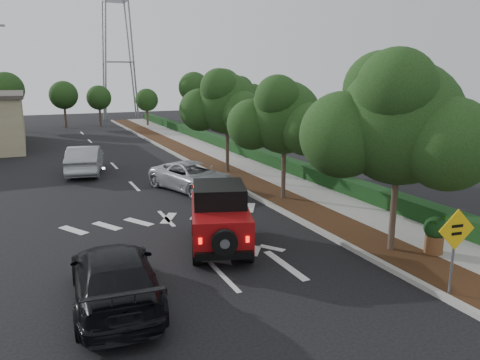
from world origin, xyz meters
TOP-DOWN VIEW (x-y plane):
  - ground at (0.00, 0.00)m, footprint 120.00×120.00m
  - curb at (4.60, 12.00)m, footprint 0.20×70.00m
  - planting_strip at (5.60, 12.00)m, footprint 1.80×70.00m
  - sidewalk at (7.50, 12.00)m, footprint 2.00×70.00m
  - hedge at (8.90, 12.00)m, footprint 0.80×70.00m
  - transmission_tower at (6.00, 48.00)m, footprint 7.00×4.00m
  - street_tree_near at (5.60, -0.50)m, footprint 3.80×3.80m
  - street_tree_mid at (5.60, 6.50)m, footprint 3.20×3.20m
  - street_tree_far at (5.60, 13.00)m, footprint 3.40×3.40m
  - light_pole_a at (-6.50, 26.00)m, footprint 2.00×0.22m
  - red_jeep at (0.81, 2.32)m, footprint 2.87×4.26m
  - silver_suv_ahead at (2.47, 9.94)m, footprint 3.77×5.45m
  - black_suv_oncoming at (-3.06, -0.34)m, footprint 2.41×5.13m
  - silver_sedan_oncoming at (-1.88, 16.31)m, footprint 2.66×5.14m
  - speed_hump_sign at (4.80, -3.56)m, footprint 1.05×0.17m
  - terracotta_planter at (6.60, -1.31)m, footprint 0.71×0.71m

SIDE VIEW (x-z plane):
  - ground at x=0.00m, z-range 0.00..0.00m
  - transmission_tower at x=6.00m, z-range -14.00..14.00m
  - street_tree_near at x=5.60m, z-range -2.96..2.96m
  - street_tree_mid at x=5.60m, z-range -2.66..2.66m
  - street_tree_far at x=5.60m, z-range -2.81..2.81m
  - light_pole_a at x=-6.50m, z-range -4.50..4.50m
  - planting_strip at x=5.60m, z-range 0.00..0.12m
  - sidewalk at x=7.50m, z-range 0.00..0.12m
  - curb at x=4.60m, z-range 0.00..0.15m
  - hedge at x=8.90m, z-range 0.00..0.80m
  - silver_suv_ahead at x=2.47m, z-range 0.00..1.38m
  - black_suv_oncoming at x=-3.06m, z-range 0.00..1.45m
  - silver_sedan_oncoming at x=-1.88m, z-range 0.00..1.61m
  - terracotta_planter at x=6.60m, z-range 0.22..1.45m
  - red_jeep at x=0.81m, z-range 0.02..2.10m
  - speed_hump_sign at x=4.80m, z-range 0.43..2.69m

